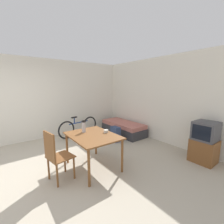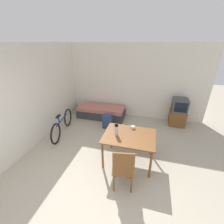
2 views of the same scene
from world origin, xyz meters
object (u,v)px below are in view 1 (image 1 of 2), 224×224
object	(u,v)px
bicycle	(79,127)
mate_bowl	(106,131)
thermos_flask	(84,126)
wooden_chair	(55,154)
backpack	(115,134)
daybed	(123,128)
tv	(204,142)
dining_table	(93,139)

from	to	relation	value
bicycle	mate_bowl	xyz separation A→B (m)	(2.27, -0.36, 0.46)
bicycle	thermos_flask	xyz separation A→B (m)	(1.94, -0.75, 0.58)
wooden_chair	backpack	world-z (taller)	wooden_chair
daybed	tv	distance (m)	2.80
tv	mate_bowl	distance (m)	2.34
dining_table	backpack	distance (m)	1.72
dining_table	wooden_chair	xyz separation A→B (m)	(0.02, -0.81, -0.12)
dining_table	wooden_chair	bearing A→B (deg)	-88.38
bicycle	thermos_flask	world-z (taller)	thermos_flask
dining_table	wooden_chair	distance (m)	0.82
daybed	tv	bearing A→B (deg)	2.15
daybed	bicycle	xyz separation A→B (m)	(-0.83, -1.43, 0.10)
tv	wooden_chair	world-z (taller)	wooden_chair
thermos_flask	mate_bowl	world-z (taller)	thermos_flask
thermos_flask	bicycle	bearing A→B (deg)	158.93
daybed	thermos_flask	xyz separation A→B (m)	(1.12, -2.18, 0.68)
tv	dining_table	size ratio (longest dim) A/B	0.83
daybed	tv	world-z (taller)	tv
daybed	dining_table	xyz separation A→B (m)	(1.41, -2.12, 0.45)
tv	backpack	world-z (taller)	tv
wooden_chair	dining_table	bearing A→B (deg)	91.62
dining_table	thermos_flask	size ratio (longest dim) A/B	4.44
wooden_chair	thermos_flask	xyz separation A→B (m)	(-0.32, 0.75, 0.35)
wooden_chair	backpack	size ratio (longest dim) A/B	2.04
wooden_chair	mate_bowl	xyz separation A→B (m)	(0.01, 1.14, 0.23)
tv	mate_bowl	size ratio (longest dim) A/B	9.38
thermos_flask	wooden_chair	bearing A→B (deg)	-67.08
daybed	mate_bowl	bearing A→B (deg)	-51.05
tv	thermos_flask	distance (m)	2.86
daybed	wooden_chair	world-z (taller)	wooden_chair
dining_table	backpack	bearing A→B (deg)	124.54
dining_table	thermos_flask	xyz separation A→B (m)	(-0.29, -0.06, 0.23)
thermos_flask	backpack	size ratio (longest dim) A/B	0.55
mate_bowl	backpack	xyz separation A→B (m)	(-0.98, 1.05, -0.54)
mate_bowl	backpack	world-z (taller)	mate_bowl
tv	thermos_flask	world-z (taller)	thermos_flask
thermos_flask	backpack	distance (m)	1.71
dining_table	bicycle	xyz separation A→B (m)	(-2.24, 0.69, -0.35)
wooden_chair	thermos_flask	world-z (taller)	thermos_flask
tv	thermos_flask	size ratio (longest dim) A/B	3.70
tv	dining_table	bearing A→B (deg)	-121.68
tv	mate_bowl	bearing A→B (deg)	-125.16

